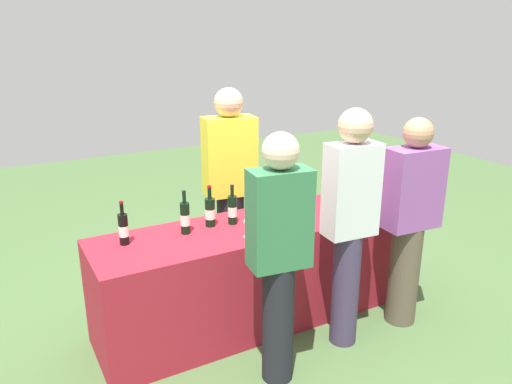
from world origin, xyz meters
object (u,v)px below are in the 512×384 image
(wine_bottle_5, at_px, (286,200))
(guest_1, at_px, (350,220))
(menu_board, at_px, (284,217))
(wine_bottle_6, at_px, (331,191))
(guest_2, at_px, (410,218))
(server_pouring, at_px, (230,184))
(wine_bottle_0, at_px, (123,229))
(wine_bottle_7, at_px, (337,187))
(wine_bottle_4, at_px, (273,200))
(wine_bottle_3, at_px, (232,209))
(wine_glass_1, at_px, (260,216))
(wine_bottle_1, at_px, (185,218))
(wine_glass_0, at_px, (248,223))
(wine_bottle_2, at_px, (210,212))
(wine_glass_2, at_px, (283,210))
(wine_glass_3, at_px, (350,202))
(guest_0, at_px, (279,252))

(wine_bottle_5, bearing_deg, guest_1, -82.27)
(menu_board, bearing_deg, wine_bottle_6, -104.56)
(guest_2, bearing_deg, guest_1, -176.01)
(server_pouring, height_order, menu_board, server_pouring)
(wine_bottle_0, xyz_separation_m, wine_bottle_7, (1.81, 0.03, 0.01))
(wine_bottle_4, distance_m, server_pouring, 0.48)
(wine_bottle_5, distance_m, guest_2, 0.93)
(wine_bottle_3, height_order, wine_glass_1, wine_bottle_3)
(wine_bottle_1, distance_m, wine_bottle_6, 1.28)
(wine_bottle_4, bearing_deg, wine_bottle_0, 179.66)
(wine_bottle_0, xyz_separation_m, wine_glass_0, (0.78, -0.30, -0.01))
(wine_bottle_2, distance_m, server_pouring, 0.57)
(guest_1, xyz_separation_m, guest_2, (0.57, -0.00, -0.09))
(wine_bottle_0, xyz_separation_m, wine_bottle_5, (1.27, -0.02, -0.00))
(guest_1, bearing_deg, menu_board, 79.26)
(wine_bottle_0, distance_m, server_pouring, 1.11)
(wine_glass_2, bearing_deg, wine_bottle_0, 171.44)
(wine_bottle_6, distance_m, wine_glass_1, 0.81)
(wine_bottle_1, bearing_deg, wine_bottle_7, 2.13)
(wine_bottle_3, bearing_deg, wine_bottle_1, -179.42)
(wine_glass_3, xyz_separation_m, guest_2, (0.22, -0.41, -0.03))
(wine_bottle_7, distance_m, wine_glass_3, 0.31)
(wine_bottle_2, relative_size, wine_bottle_7, 0.94)
(wine_bottle_1, distance_m, guest_2, 1.63)
(wine_bottle_0, distance_m, wine_glass_2, 1.16)
(wine_bottle_5, xyz_separation_m, wine_glass_0, (-0.49, -0.28, -0.00))
(wine_bottle_4, distance_m, wine_glass_3, 0.61)
(wine_bottle_7, relative_size, guest_2, 0.21)
(wine_bottle_2, height_order, wine_bottle_5, wine_bottle_2)
(wine_bottle_6, xyz_separation_m, menu_board, (0.07, 0.82, -0.52))
(guest_0, relative_size, menu_board, 2.11)
(wine_bottle_6, bearing_deg, wine_bottle_4, 179.43)
(wine_bottle_0, xyz_separation_m, wine_bottle_4, (1.16, -0.01, 0.01))
(wine_bottle_4, relative_size, wine_glass_0, 2.31)
(wine_bottle_0, bearing_deg, guest_2, -19.52)
(wine_glass_2, bearing_deg, guest_1, -67.37)
(guest_1, xyz_separation_m, menu_board, (0.42, 1.49, -0.56))
(server_pouring, bearing_deg, wine_bottle_1, 47.32)
(wine_bottle_3, relative_size, guest_0, 0.19)
(wine_bottle_1, bearing_deg, wine_glass_1, -21.46)
(wine_bottle_3, bearing_deg, wine_glass_2, -23.80)
(wine_bottle_0, bearing_deg, menu_board, 24.55)
(wine_bottle_1, bearing_deg, wine_glass_2, -11.71)
(wine_bottle_3, distance_m, menu_board, 1.39)
(wine_bottle_2, xyz_separation_m, guest_1, (0.72, -0.70, 0.04))
(guest_2, bearing_deg, wine_bottle_5, 138.77)
(wine_glass_1, bearing_deg, wine_bottle_1, 158.54)
(wine_bottle_3, bearing_deg, wine_bottle_4, 2.02)
(wine_bottle_0, relative_size, wine_bottle_7, 0.93)
(wine_bottle_3, relative_size, server_pouring, 0.17)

